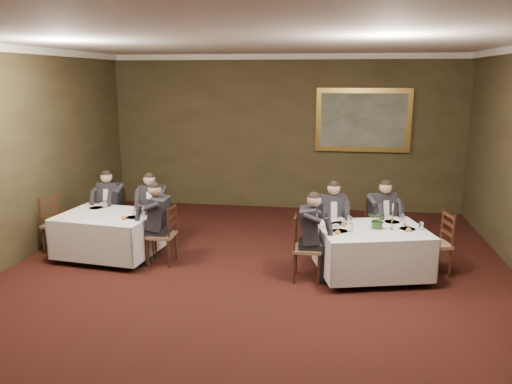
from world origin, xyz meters
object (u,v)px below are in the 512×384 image
(candlestick, at_px, (392,219))
(diner_main_backright, at_px, (381,228))
(painting, at_px, (363,120))
(chair_sec_backright, at_px, (153,230))
(table_main, at_px, (372,249))
(chair_main_backright, at_px, (380,241))
(chair_main_endright, at_px, (434,256))
(diner_sec_backleft, at_px, (111,215))
(diner_sec_endright, at_px, (161,233))
(table_second, at_px, (108,232))
(chair_main_backleft, at_px, (330,242))
(chair_sec_endleft, at_px, (59,237))
(diner_sec_backright, at_px, (153,218))
(chair_main_endleft, at_px, (306,261))
(chair_sec_endright, at_px, (163,247))
(diner_main_endleft, at_px, (307,247))
(diner_main_backleft, at_px, (331,230))
(centerpiece, at_px, (378,219))
(chair_sec_backleft, at_px, (113,226))

(candlestick, bearing_deg, diner_main_backright, 94.64)
(diner_main_backright, relative_size, painting, 0.65)
(chair_sec_backright, distance_m, painting, 5.18)
(chair_sec_backright, bearing_deg, table_main, 161.27)
(chair_sec_backright, bearing_deg, chair_main_backright, 174.54)
(chair_main_backright, distance_m, chair_main_endright, 1.01)
(diner_main_backright, relative_size, candlestick, 3.22)
(diner_main_backright, relative_size, diner_sec_backleft, 1.00)
(diner_sec_endright, bearing_deg, diner_sec_backleft, 53.37)
(table_second, distance_m, chair_main_backleft, 3.76)
(chair_main_backright, height_order, diner_sec_endright, diner_sec_endright)
(chair_main_endright, bearing_deg, chair_sec_endleft, 76.37)
(chair_sec_backright, distance_m, diner_sec_backright, 0.23)
(diner_sec_endright, bearing_deg, diner_main_backright, -77.16)
(chair_main_endright, bearing_deg, chair_main_endleft, 91.27)
(diner_sec_backright, bearing_deg, chair_sec_endright, 113.85)
(chair_main_backright, height_order, diner_sec_backright, diner_sec_backright)
(table_main, height_order, diner_sec_backleft, diner_sec_backleft)
(diner_main_endleft, bearing_deg, chair_main_backright, 133.45)
(diner_main_backleft, bearing_deg, candlestick, 130.27)
(diner_main_backleft, relative_size, chair_sec_endright, 1.35)
(chair_sec_endright, distance_m, centerpiece, 3.49)
(chair_sec_endleft, distance_m, candlestick, 5.64)
(chair_sec_backleft, bearing_deg, diner_main_backleft, -177.20)
(chair_sec_backright, xyz_separation_m, diner_sec_backright, (0.00, -0.01, 0.23))
(chair_sec_endright, bearing_deg, chair_sec_endleft, 82.87)
(chair_main_endright, bearing_deg, painting, 1.61)
(diner_main_backleft, bearing_deg, table_main, 118.79)
(table_second, relative_size, diner_sec_endright, 1.26)
(diner_main_backright, xyz_separation_m, diner_sec_backright, (-4.04, 0.01, 0.00))
(diner_sec_backleft, height_order, chair_sec_endright, diner_sec_backleft)
(chair_main_endleft, height_order, chair_sec_endright, same)
(chair_main_endleft, bearing_deg, chair_sec_endright, -98.57)
(diner_main_endleft, xyz_separation_m, painting, (0.97, 4.15, 1.56))
(chair_sec_endright, bearing_deg, chair_main_backright, -76.94)
(chair_main_endleft, distance_m, diner_sec_endright, 2.42)
(diner_main_endleft, height_order, chair_sec_backright, diner_main_endleft)
(chair_main_endright, relative_size, diner_sec_backleft, 0.74)
(diner_main_backleft, bearing_deg, chair_main_endright, 151.54)
(diner_main_backleft, distance_m, chair_sec_endright, 2.81)
(table_second, xyz_separation_m, centerpiece, (4.41, -0.14, 0.47))
(table_main, xyz_separation_m, candlestick, (0.28, 0.02, 0.47))
(diner_sec_backleft, bearing_deg, diner_sec_backright, -179.08)
(diner_sec_backright, bearing_deg, diner_main_backright, 174.55)
(candlestick, bearing_deg, chair_main_endleft, -167.39)
(diner_main_backleft, bearing_deg, painting, -114.88)
(diner_main_backleft, distance_m, painting, 3.63)
(chair_main_backleft, distance_m, chair_main_backright, 0.86)
(chair_main_backleft, height_order, chair_sec_endleft, same)
(diner_sec_endright, bearing_deg, table_main, -91.28)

